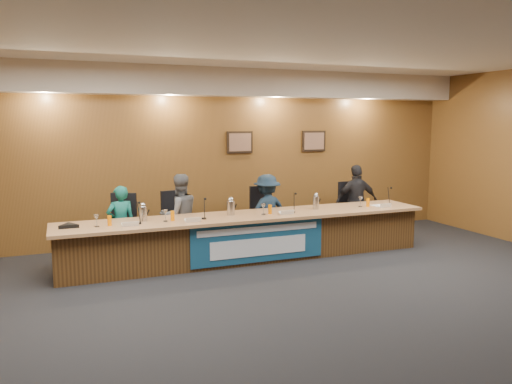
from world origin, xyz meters
TOP-DOWN VIEW (x-y plane):
  - floor at (0.00, 0.00)m, footprint 10.00×10.00m
  - ceiling at (0.00, 0.00)m, footprint 10.00×8.00m
  - wall_back at (0.00, 4.00)m, footprint 10.00×0.04m
  - soffit at (0.00, 3.75)m, footprint 10.00×0.50m
  - dais_body at (0.00, 2.40)m, footprint 6.00×0.80m
  - dais_top at (0.00, 2.35)m, footprint 6.10×0.95m
  - banner at (0.00, 1.99)m, footprint 2.20×0.02m
  - banner_text_upper at (0.00, 1.97)m, footprint 2.00×0.01m
  - banner_text_lower at (0.00, 1.97)m, footprint 1.60×0.01m
  - wall_photo_left at (0.40, 3.97)m, footprint 0.52×0.04m
  - wall_photo_right at (2.00, 3.97)m, footprint 0.52×0.04m
  - panelist_a at (-1.97, 3.01)m, footprint 0.48×0.35m
  - panelist_b at (-1.02, 3.01)m, footprint 0.74×0.62m
  - panelist_c at (0.56, 3.01)m, footprint 0.91×0.60m
  - panelist_d at (2.44, 3.01)m, footprint 0.88×0.49m
  - office_chair_a at (-1.97, 3.11)m, footprint 0.63×0.63m
  - office_chair_b at (-1.02, 3.11)m, footprint 0.57×0.57m
  - office_chair_c at (0.56, 3.11)m, footprint 0.50×0.50m
  - office_chair_d at (2.44, 3.11)m, footprint 0.49×0.49m
  - nameplate_a at (-1.94, 2.11)m, footprint 0.24×0.08m
  - microphone_a at (-1.80, 2.27)m, footprint 0.07×0.07m
  - juice_glass_a at (-2.21, 2.28)m, footprint 0.06×0.06m
  - water_glass_a at (-2.39, 2.27)m, footprint 0.08×0.08m
  - nameplate_b at (-1.02, 2.08)m, footprint 0.24×0.08m
  - microphone_b at (-0.81, 2.26)m, footprint 0.07×0.07m
  - juice_glass_b at (-1.28, 2.31)m, footprint 0.06×0.06m
  - water_glass_b at (-1.40, 2.29)m, footprint 0.08×0.08m
  - nameplate_c at (0.56, 2.13)m, footprint 0.24×0.08m
  - microphone_c at (0.72, 2.26)m, footprint 0.07×0.07m
  - juice_glass_c at (0.32, 2.29)m, footprint 0.06×0.06m
  - water_glass_c at (0.19, 2.26)m, footprint 0.08×0.08m
  - nameplate_d at (2.44, 2.10)m, footprint 0.24×0.08m
  - microphone_d at (2.60, 2.28)m, footprint 0.07×0.07m
  - juice_glass_d at (2.21, 2.30)m, footprint 0.06×0.06m
  - water_glass_d at (2.07, 2.33)m, footprint 0.08×0.08m
  - carafe_left at (-1.71, 2.43)m, footprint 0.12×0.12m
  - carafe_mid at (-0.31, 2.43)m, footprint 0.13×0.13m
  - carafe_right at (1.23, 2.41)m, footprint 0.11×0.11m
  - speakerphone at (-2.76, 2.37)m, footprint 0.32×0.32m
  - paper_stack at (2.44, 2.26)m, footprint 0.26×0.33m

SIDE VIEW (x-z plane):
  - floor at x=0.00m, z-range 0.00..0.00m
  - banner_text_lower at x=0.00m, z-range 0.16..0.44m
  - dais_body at x=0.00m, z-range 0.00..0.70m
  - banner at x=0.00m, z-range 0.05..0.71m
  - office_chair_a at x=-1.97m, z-range 0.44..0.52m
  - office_chair_b at x=-1.02m, z-range 0.44..0.52m
  - office_chair_c at x=0.56m, z-range 0.44..0.52m
  - office_chair_d at x=2.44m, z-range 0.44..0.52m
  - banner_text_upper at x=0.00m, z-range 0.53..0.63m
  - panelist_a at x=-1.97m, z-range 0.00..1.24m
  - panelist_c at x=0.56m, z-range 0.00..1.32m
  - panelist_b at x=-1.02m, z-range 0.00..1.39m
  - panelist_d at x=2.44m, z-range 0.00..1.43m
  - dais_top at x=0.00m, z-range 0.70..0.75m
  - paper_stack at x=2.44m, z-range 0.75..0.76m
  - microphone_a at x=-1.80m, z-range 0.75..0.77m
  - microphone_b at x=-0.81m, z-range 0.75..0.77m
  - microphone_c at x=0.72m, z-range 0.75..0.77m
  - microphone_d at x=2.60m, z-range 0.75..0.77m
  - speakerphone at x=-2.76m, z-range 0.75..0.80m
  - nameplate_a at x=-1.94m, z-range 0.74..0.85m
  - nameplate_b at x=-1.02m, z-range 0.74..0.85m
  - nameplate_c at x=0.56m, z-range 0.74..0.85m
  - nameplate_d at x=2.44m, z-range 0.74..0.85m
  - juice_glass_a at x=-2.21m, z-range 0.75..0.90m
  - juice_glass_b at x=-1.28m, z-range 0.75..0.90m
  - juice_glass_c at x=0.32m, z-range 0.75..0.90m
  - juice_glass_d at x=2.21m, z-range 0.75..0.90m
  - water_glass_a at x=-2.39m, z-range 0.75..0.93m
  - water_glass_b at x=-1.40m, z-range 0.75..0.93m
  - water_glass_c at x=0.19m, z-range 0.75..0.93m
  - water_glass_d at x=2.07m, z-range 0.75..0.93m
  - carafe_left at x=-1.71m, z-range 0.75..0.97m
  - carafe_mid at x=-0.31m, z-range 0.75..0.98m
  - carafe_right at x=1.23m, z-range 0.75..0.98m
  - wall_back at x=0.00m, z-range 0.00..3.20m
  - wall_photo_left at x=0.40m, z-range 1.64..2.06m
  - wall_photo_right at x=2.00m, z-range 1.64..2.06m
  - soffit at x=0.00m, z-range 2.70..3.20m
  - ceiling at x=0.00m, z-range 3.18..3.22m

